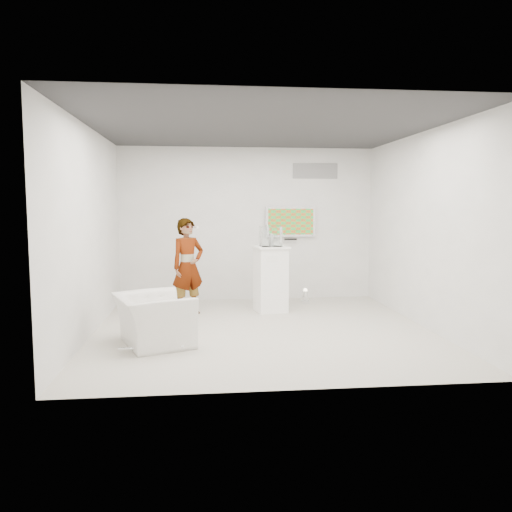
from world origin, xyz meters
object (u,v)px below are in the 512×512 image
(armchair, at_px, (153,320))
(tv, at_px, (290,222))
(pedestal, at_px, (270,279))
(floor_uplight, at_px, (305,296))
(person, at_px, (188,267))

(armchair, bearing_deg, tv, -58.71)
(pedestal, height_order, floor_uplight, pedestal)
(pedestal, bearing_deg, armchair, -133.61)
(person, height_order, floor_uplight, person)
(tv, relative_size, armchair, 0.95)
(armchair, bearing_deg, pedestal, -64.52)
(tv, xyz_separation_m, pedestal, (-0.55, -1.16, -0.97))
(tv, height_order, pedestal, tv)
(person, relative_size, floor_uplight, 6.01)
(armchair, relative_size, floor_uplight, 3.81)
(tv, bearing_deg, person, -148.29)
(tv, height_order, floor_uplight, tv)
(pedestal, bearing_deg, tv, 64.45)
(armchair, xyz_separation_m, pedestal, (1.85, 1.94, 0.24))
(person, relative_size, armchair, 1.58)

